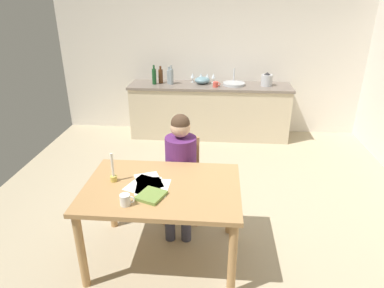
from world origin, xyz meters
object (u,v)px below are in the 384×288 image
bottle_sauce (171,76)px  bottle_oil (154,76)px  dining_table (162,196)px  teacup_on_counter (216,84)px  chair_at_table (182,174)px  coffee_mug (126,200)px  person_seated (180,165)px  wine_glass_back_right (193,76)px  wine_glass_back_left (201,76)px  book_magazine (151,195)px  wine_glass_near_sink (213,76)px  wine_glass_by_kettle (207,76)px  mixing_bowl (202,80)px  candlestick (113,174)px  sink_unit (234,84)px  bottle_wine_red (169,77)px  stovetop_kettle (267,80)px  bottle_vinegar (161,76)px

bottle_sauce → bottle_oil: bearing=-175.3°
dining_table → bottle_sauce: (-0.33, 3.00, 0.38)m
bottle_oil → teacup_on_counter: 1.02m
chair_at_table → coffee_mug: bearing=-107.9°
coffee_mug → person_seated: bearing=69.2°
wine_glass_back_right → bottle_sauce: bearing=-153.5°
teacup_on_counter → wine_glass_back_left: bearing=130.4°
book_magazine → teacup_on_counter: size_ratio=1.75×
wine_glass_near_sink → wine_glass_by_kettle: bearing=180.0°
mixing_bowl → wine_glass_back_right: bearing=152.7°
candlestick → mixing_bowl: candlestick is taller
book_magazine → bottle_oil: 3.21m
candlestick → coffee_mug: bearing=-60.3°
sink_unit → bottle_oil: size_ratio=1.15×
sink_unit → bottle_oil: (-1.31, -0.04, 0.11)m
person_seated → book_magazine: bearing=-101.6°
wine_glass_near_sink → wine_glass_back_right: size_ratio=1.00×
mixing_bowl → wine_glass_back_right: 0.20m
chair_at_table → person_seated: person_seated is taller
wine_glass_near_sink → wine_glass_back_left: (-0.21, 0.00, 0.00)m
coffee_mug → bottle_sauce: bearing=91.7°
wine_glass_by_kettle → book_magazine: bearing=-95.3°
bottle_sauce → dining_table: bearing=-83.7°
bottle_oil → wine_glass_back_left: bearing=14.1°
wine_glass_near_sink → teacup_on_counter: wine_glass_near_sink is taller
chair_at_table → book_magazine: chair_at_table is taller
person_seated → wine_glass_back_right: (-0.09, 2.62, 0.33)m
person_seated → candlestick: bearing=-136.1°
person_seated → wine_glass_near_sink: bearing=84.2°
candlestick → wine_glass_by_kettle: (0.69, 3.12, 0.18)m
bottle_wine_red → wine_glass_back_right: 0.40m
person_seated → bottle_oil: 2.55m
chair_at_table → wine_glass_back_left: 2.52m
stovetop_kettle → wine_glass_back_right: stovetop_kettle is taller
bottle_oil → mixing_bowl: size_ratio=1.26×
book_magazine → chair_at_table: bearing=101.8°
coffee_mug → bottle_vinegar: 3.39m
stovetop_kettle → wine_glass_back_left: 1.09m
sink_unit → wine_glass_back_left: (-0.55, 0.15, 0.09)m
chair_at_table → bottle_wine_red: (-0.46, 2.33, 0.53)m
chair_at_table → stovetop_kettle: size_ratio=3.97×
book_magazine → wine_glass_by_kettle: 3.37m
stovetop_kettle → wine_glass_near_sink: 0.88m
dining_table → chair_at_table: chair_at_table is taller
coffee_mug → bottle_wine_red: bottle_wine_red is taller
person_seated → teacup_on_counter: person_seated is taller
dining_table → teacup_on_counter: teacup_on_counter is taller
bottle_vinegar → wine_glass_back_right: size_ratio=1.82×
bottle_sauce → teacup_on_counter: (0.73, -0.13, -0.09)m
wine_glass_by_kettle → candlestick: bearing=-102.4°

